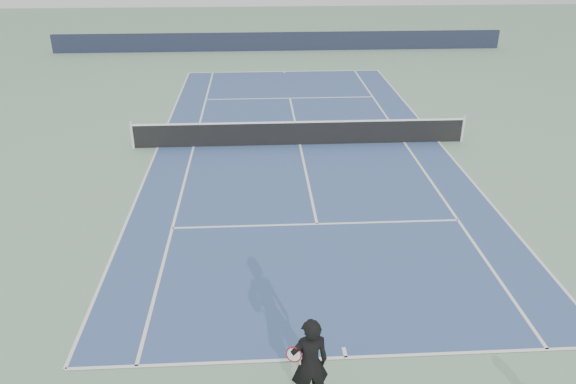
{
  "coord_description": "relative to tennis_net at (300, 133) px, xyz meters",
  "views": [
    {
      "loc": [
        -1.65,
        -20.41,
        7.81
      ],
      "look_at": [
        -0.84,
        -6.49,
        1.1
      ],
      "focal_mm": 35.0,
      "sensor_mm": 36.0,
      "label": 1
    }
  ],
  "objects": [
    {
      "name": "ground",
      "position": [
        0.0,
        0.0,
        -0.5
      ],
      "size": [
        80.0,
        80.0,
        0.0
      ],
      "primitive_type": "plane",
      "color": "gray"
    },
    {
      "name": "court_surface",
      "position": [
        0.0,
        0.0,
        -0.5
      ],
      "size": [
        10.97,
        23.77,
        0.01
      ],
      "primitive_type": "cube",
      "color": "#354E7E",
      "rests_on": "ground"
    },
    {
      "name": "tennis_net",
      "position": [
        0.0,
        0.0,
        0.0
      ],
      "size": [
        12.9,
        0.1,
        1.07
      ],
      "color": "silver",
      "rests_on": "ground"
    },
    {
      "name": "windscreen_far",
      "position": [
        0.0,
        17.88,
        0.1
      ],
      "size": [
        30.0,
        0.25,
        1.2
      ],
      "primitive_type": "cube",
      "color": "black",
      "rests_on": "ground"
    },
    {
      "name": "tennis_player",
      "position": [
        -0.84,
        -12.98,
        0.43
      ],
      "size": [
        0.84,
        0.61,
        1.86
      ],
      "color": "black",
      "rests_on": "ground"
    }
  ]
}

